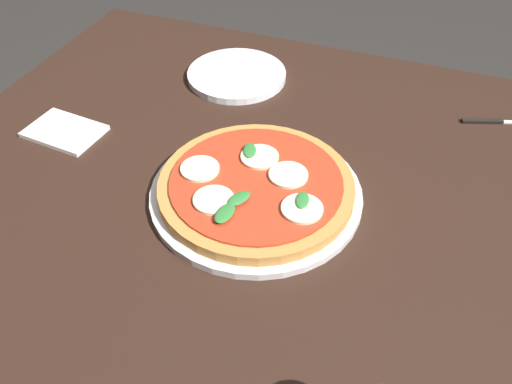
{
  "coord_description": "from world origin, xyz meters",
  "views": [
    {
      "loc": [
        -0.24,
        0.57,
        1.29
      ],
      "look_at": [
        -0.02,
        0.0,
        0.72
      ],
      "focal_mm": 37.94,
      "sensor_mm": 36.0,
      "label": 1
    }
  ],
  "objects_px": {
    "plate_white": "(237,75)",
    "napkin": "(65,131)",
    "knife": "(496,121)",
    "pizza": "(256,186)",
    "serving_tray": "(256,194)",
    "dining_table": "(245,237)"
  },
  "relations": [
    {
      "from": "dining_table",
      "to": "serving_tray",
      "type": "bearing_deg",
      "value": 179.58
    },
    {
      "from": "plate_white",
      "to": "napkin",
      "type": "height_order",
      "value": "plate_white"
    },
    {
      "from": "plate_white",
      "to": "knife",
      "type": "height_order",
      "value": "plate_white"
    },
    {
      "from": "pizza",
      "to": "napkin",
      "type": "xyz_separation_m",
      "value": [
        0.38,
        -0.03,
        -0.02
      ]
    },
    {
      "from": "dining_table",
      "to": "plate_white",
      "type": "xyz_separation_m",
      "value": [
        0.14,
        -0.31,
        0.11
      ]
    },
    {
      "from": "napkin",
      "to": "dining_table",
      "type": "bearing_deg",
      "value": 174.93
    },
    {
      "from": "pizza",
      "to": "plate_white",
      "type": "xyz_separation_m",
      "value": [
        0.16,
        -0.31,
        -0.02
      ]
    },
    {
      "from": "dining_table",
      "to": "plate_white",
      "type": "relative_size",
      "value": 5.54
    },
    {
      "from": "knife",
      "to": "serving_tray",
      "type": "bearing_deg",
      "value": 45.29
    },
    {
      "from": "pizza",
      "to": "knife",
      "type": "distance_m",
      "value": 0.48
    },
    {
      "from": "plate_white",
      "to": "napkin",
      "type": "bearing_deg",
      "value": 52.88
    },
    {
      "from": "serving_tray",
      "to": "pizza",
      "type": "distance_m",
      "value": 0.02
    },
    {
      "from": "plate_white",
      "to": "knife",
      "type": "bearing_deg",
      "value": -176.91
    },
    {
      "from": "pizza",
      "to": "plate_white",
      "type": "height_order",
      "value": "pizza"
    },
    {
      "from": "pizza",
      "to": "knife",
      "type": "xyz_separation_m",
      "value": [
        -0.34,
        -0.34,
        -0.02
      ]
    },
    {
      "from": "serving_tray",
      "to": "plate_white",
      "type": "xyz_separation_m",
      "value": [
        0.16,
        -0.31,
        0.0
      ]
    },
    {
      "from": "dining_table",
      "to": "napkin",
      "type": "bearing_deg",
      "value": -5.07
    },
    {
      "from": "serving_tray",
      "to": "napkin",
      "type": "relative_size",
      "value": 2.52
    },
    {
      "from": "napkin",
      "to": "knife",
      "type": "height_order",
      "value": "napkin"
    },
    {
      "from": "dining_table",
      "to": "knife",
      "type": "height_order",
      "value": "knife"
    },
    {
      "from": "pizza",
      "to": "serving_tray",
      "type": "bearing_deg",
      "value": -94.84
    },
    {
      "from": "dining_table",
      "to": "napkin",
      "type": "distance_m",
      "value": 0.37
    }
  ]
}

